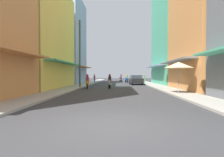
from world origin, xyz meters
TOP-DOWN VIEW (x-y plane):
  - ground_plane at (0.00, 22.80)m, footprint 117.91×117.91m
  - sidewalk_left at (-5.06, 22.80)m, footprint 2.04×61.60m
  - sidewalk_right at (5.06, 22.80)m, footprint 2.04×61.60m
  - building_left_mid at (-9.07, 15.44)m, footprint 7.05×11.80m
  - building_left_far at (-9.07, 26.86)m, footprint 7.05×9.44m
  - building_right_far at (9.07, 24.10)m, footprint 7.05×11.52m
  - motorbike_orange at (-3.22, 15.03)m, footprint 0.55×1.80m
  - motorbike_blue at (1.62, 30.38)m, footprint 0.73×1.75m
  - motorbike_white at (0.59, 36.02)m, footprint 0.68×1.77m
  - motorbike_silver at (-0.84, 15.48)m, footprint 0.55×1.81m
  - parked_car at (2.77, 24.09)m, footprint 2.00×4.20m
  - pedestrian_far at (-4.56, 31.82)m, footprint 0.44×0.44m
  - pedestrian_foreground at (4.50, 27.36)m, footprint 0.34×0.34m
  - vendor_umbrella at (4.68, 9.05)m, footprint 2.19×2.19m
  - utility_pole at (-4.29, 16.28)m, footprint 0.20×1.20m

SIDE VIEW (x-z plane):
  - ground_plane at x=0.00m, z-range 0.00..0.00m
  - sidewalk_left at x=-5.06m, z-range 0.00..0.12m
  - sidewalk_right at x=5.06m, z-range 0.00..0.12m
  - motorbike_orange at x=-3.22m, z-range -0.09..1.49m
  - motorbike_blue at x=1.62m, z-range -0.09..1.49m
  - motorbike_white at x=0.59m, z-range -0.09..1.49m
  - motorbike_silver at x=-0.84m, z-range -0.09..1.49m
  - parked_car at x=2.77m, z-range 0.01..1.46m
  - pedestrian_foreground at x=4.50m, z-range 0.00..1.65m
  - pedestrian_far at x=-4.56m, z-range 0.11..1.78m
  - vendor_umbrella at x=4.68m, z-range 1.01..3.49m
  - utility_pole at x=-4.29m, z-range 0.08..7.83m
  - building_left_mid at x=-9.07m, z-range -0.01..11.55m
  - building_left_far at x=-9.07m, z-range -0.01..14.14m
  - building_right_far at x=9.07m, z-range -0.01..17.57m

